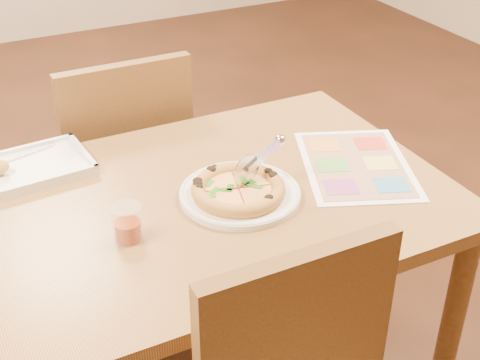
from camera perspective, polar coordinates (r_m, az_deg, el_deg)
name	(u,v)px	position (r m, az deg, el deg)	size (l,w,h in m)	color
dining_table	(194,228)	(1.72, -3.94, -4.10)	(1.30, 0.85, 0.72)	olive
chair_far	(123,150)	(2.24, -9.94, 2.55)	(0.42, 0.42, 0.47)	brown
plate	(240,194)	(1.68, 0.00, -1.22)	(0.30, 0.30, 0.02)	silver
pizza	(238,190)	(1.66, -0.14, -0.82)	(0.24, 0.24, 0.04)	#BD8940
pizza_cutter	(258,160)	(1.67, 1.54, 1.72)	(0.16, 0.05, 0.09)	silver
appetizer_tray	(27,170)	(1.86, -17.70, 0.85)	(0.33, 0.24, 0.06)	silver
glass_tumbler	(128,225)	(1.53, -9.57, -3.84)	(0.07, 0.07, 0.09)	#8C2E0A
menu	(356,165)	(1.84, 9.89, 1.30)	(0.28, 0.39, 0.01)	white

